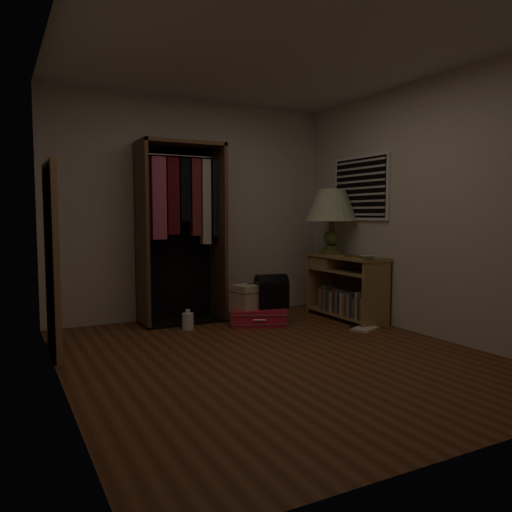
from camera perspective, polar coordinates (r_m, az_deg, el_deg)
name	(u,v)px	position (r m, az deg, el deg)	size (l,w,h in m)	color
ground	(276,356)	(4.45, 2.31, -11.39)	(4.00, 4.00, 0.00)	brown
room_walls	(282,184)	(4.36, 2.95, 8.21)	(3.52, 4.02, 2.60)	beige
console_bookshelf	(345,285)	(6.05, 10.10, -3.25)	(0.42, 1.12, 0.75)	#A17D4E
open_wardrobe	(182,217)	(5.80, -8.41, 4.44)	(0.98, 0.50, 2.05)	brown
floor_mirror	(52,259)	(4.74, -22.29, -0.29)	(0.06, 0.80, 1.70)	#9E774D
pink_suitcase	(258,316)	(5.67, 0.26, -6.88)	(0.74, 0.66, 0.19)	red
train_case	(251,296)	(5.63, -0.60, -4.58)	(0.45, 0.35, 0.29)	beige
black_bag	(271,290)	(5.65, 1.76, -3.95)	(0.38, 0.27, 0.38)	black
table_lamp	(332,207)	(6.22, 8.67, 5.59)	(0.71, 0.71, 0.80)	#4F5A2C
brass_tray	(356,256)	(5.86, 11.31, -0.03)	(0.34, 0.34, 0.02)	#A88940
ceramic_bowl	(368,257)	(5.62, 12.64, -0.13)	(0.16, 0.16, 0.04)	#A9CBAE
white_jug	(188,321)	(5.48, -7.80, -7.35)	(0.13, 0.13, 0.22)	white
floor_book	(362,328)	(5.57, 12.04, -8.06)	(0.36, 0.33, 0.03)	#F2E5CC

